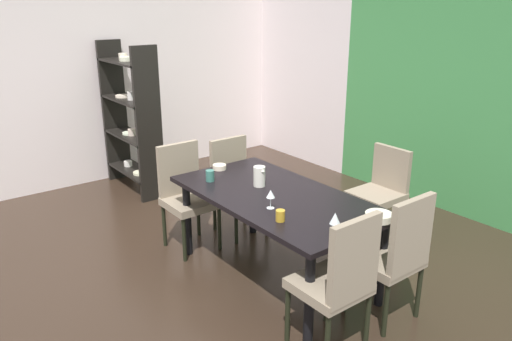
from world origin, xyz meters
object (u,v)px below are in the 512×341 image
object	(u,v)px
chair_right_far	(395,253)
pitcher_left	(259,176)
chair_right_near	(339,278)
chair_left_far	(236,180)
dining_table	(276,204)
cup_right	(280,216)
cup_east	(210,176)
chair_head_far	(382,188)
chair_left_near	(186,191)
serving_bowl_front	(379,217)
display_shelf	(131,118)
serving_bowl_corner	(219,167)
wine_glass_south	(271,195)
wine_glass_center	(335,219)

from	to	relation	value
chair_right_far	pitcher_left	xyz separation A→B (m)	(-1.22, -0.27, 0.29)
chair_right_near	chair_left_far	world-z (taller)	chair_right_near
dining_table	chair_left_far	world-z (taller)	chair_left_far
cup_right	cup_east	world-z (taller)	cup_east
dining_table	chair_head_far	bearing A→B (deg)	88.19
chair_left_near	cup_east	bearing A→B (deg)	95.13
chair_right_near	serving_bowl_front	distance (m)	0.62
display_shelf	dining_table	bearing A→B (deg)	0.61
chair_left_near	pitcher_left	bearing A→B (deg)	112.07
serving_bowl_front	chair_left_far	bearing A→B (deg)	179.51
chair_head_far	pitcher_left	bearing A→B (deg)	77.78
serving_bowl_front	display_shelf	bearing A→B (deg)	-175.16
dining_table	serving_bowl_corner	distance (m)	0.82
chair_left_far	wine_glass_south	distance (m)	1.31
chair_right_far	chair_head_far	size ratio (longest dim) A/B	1.10
cup_right	pitcher_left	xyz separation A→B (m)	(-0.65, 0.32, 0.05)
serving_bowl_corner	chair_left_far	bearing A→B (deg)	118.97
chair_right_near	serving_bowl_front	xyz separation A→B (m)	(-0.16, 0.56, 0.23)
pitcher_left	chair_head_far	bearing A→B (deg)	77.78
display_shelf	chair_right_near	bearing A→B (deg)	-3.98
chair_right_near	chair_right_far	size ratio (longest dim) A/B	1.01
chair_left_far	cup_right	distance (m)	1.53
wine_glass_center	cup_east	distance (m)	1.39
chair_left_far	wine_glass_center	distance (m)	1.85
chair_left_far	cup_east	xyz separation A→B (m)	(0.38, -0.54, 0.27)
chair_left_near	chair_head_far	bearing A→B (deg)	147.31
dining_table	cup_east	size ratio (longest dim) A/B	18.57
serving_bowl_corner	pitcher_left	distance (m)	0.58
pitcher_left	serving_bowl_corner	bearing A→B (deg)	-177.40
chair_left_near	chair_head_far	xyz separation A→B (m)	(1.02, 1.59, -0.03)
chair_right_near	chair_left_near	distance (m)	1.96
display_shelf	wine_glass_south	bearing A→B (deg)	-3.60
serving_bowl_corner	cup_east	xyz separation A→B (m)	(0.22, -0.24, 0.03)
wine_glass_south	cup_east	size ratio (longest dim) A/B	1.51
display_shelf	pitcher_left	xyz separation A→B (m)	(2.48, 0.04, -0.06)
dining_table	cup_east	bearing A→B (deg)	-157.04
chair_right_far	chair_left_near	distance (m)	2.04
wine_glass_south	pitcher_left	bearing A→B (deg)	152.10
chair_left_near	chair_head_far	size ratio (longest dim) A/B	1.09
chair_right_near	chair_left_far	bearing A→B (deg)	73.68
chair_head_far	cup_right	distance (m)	1.67
chair_head_far	cup_east	size ratio (longest dim) A/B	9.32
wine_glass_center	wine_glass_south	bearing A→B (deg)	-173.71
cup_right	chair_left_near	bearing A→B (deg)	179.38
chair_head_far	cup_right	xyz separation A→B (m)	(0.37, -1.61, 0.28)
cup_east	pitcher_left	size ratio (longest dim) A/B	0.56
dining_table	wine_glass_south	world-z (taller)	wine_glass_south
chair_right_near	wine_glass_south	world-z (taller)	chair_right_near
chair_right_near	pitcher_left	size ratio (longest dim) A/B	5.83
chair_left_far	chair_right_near	bearing A→B (deg)	73.68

